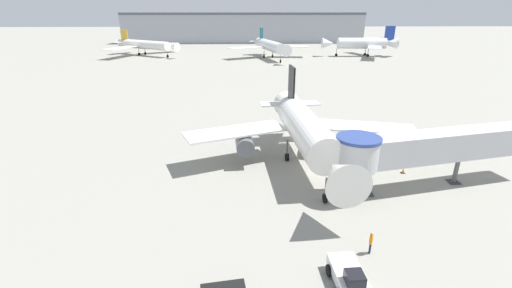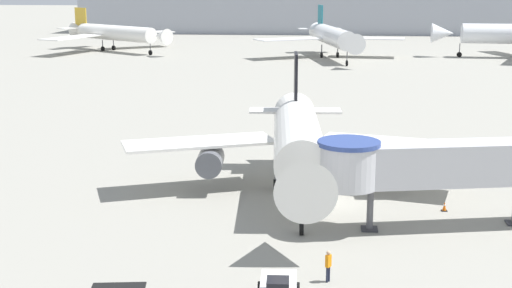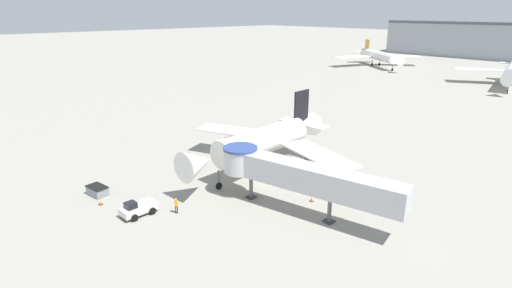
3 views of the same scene
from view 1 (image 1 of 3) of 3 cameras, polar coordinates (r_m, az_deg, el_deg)
ground_plane at (r=39.96m, az=11.90°, el=-4.12°), size 800.00×800.00×0.00m
main_airplane at (r=39.05m, az=8.19°, el=2.35°), size 27.95×25.37×10.21m
jet_bridge at (r=37.21m, az=26.34°, el=-0.42°), size 21.49×7.38×6.15m
pushback_tug_white at (r=24.36m, az=15.31°, el=-20.64°), size 2.32×4.02×1.82m
traffic_cone_starboard_wing at (r=41.43m, az=23.34°, el=-4.05°), size 0.42×0.42×0.69m
ground_crew_marshaller at (r=27.40m, az=18.62°, el=-15.10°), size 0.36×0.40×1.83m
background_jet_blue_tail at (r=148.18m, az=17.40°, el=15.73°), size 30.08×30.79×11.59m
background_jet_teal_tail at (r=135.27m, az=2.38°, el=16.04°), size 32.15×35.00×10.71m
background_jet_gold_tail at (r=151.34m, az=-18.05°, el=15.45°), size 31.08×31.38×9.67m
terminal_building at (r=210.17m, az=-2.04°, el=18.83°), size 134.94×22.61×16.39m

